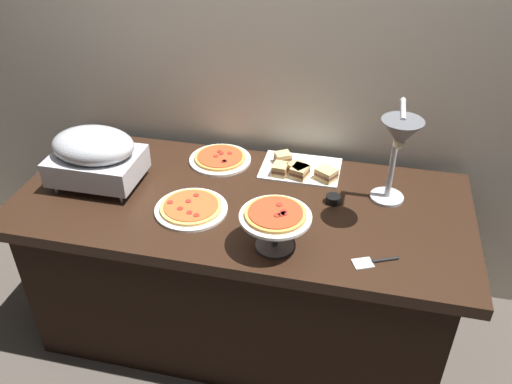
{
  "coord_description": "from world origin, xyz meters",
  "views": [
    {
      "loc": [
        0.47,
        -1.75,
        2.03
      ],
      "look_at": [
        0.07,
        0.0,
        0.81
      ],
      "focal_mm": 37.04,
      "sensor_mm": 36.0,
      "label": 1
    }
  ],
  "objects_px": {
    "pizza_plate_front": "(220,159)",
    "pizza_plate_raised_stand": "(275,219)",
    "sandwich_platter": "(300,169)",
    "pizza_plate_center": "(191,208)",
    "sauce_cup_far": "(333,199)",
    "sauce_cup_near": "(254,209)",
    "heat_lamp": "(399,141)",
    "chafing_dish": "(95,155)",
    "serving_spatula": "(374,262)"
  },
  "relations": [
    {
      "from": "pizza_plate_front",
      "to": "pizza_plate_raised_stand",
      "type": "relative_size",
      "value": 1.1
    },
    {
      "from": "pizza_plate_raised_stand",
      "to": "sandwich_platter",
      "type": "distance_m",
      "value": 0.54
    },
    {
      "from": "pizza_plate_center",
      "to": "sauce_cup_far",
      "type": "distance_m",
      "value": 0.59
    },
    {
      "from": "sauce_cup_near",
      "to": "pizza_plate_front",
      "type": "bearing_deg",
      "value": 124.51
    },
    {
      "from": "heat_lamp",
      "to": "sauce_cup_near",
      "type": "height_order",
      "value": "heat_lamp"
    },
    {
      "from": "sandwich_platter",
      "to": "pizza_plate_front",
      "type": "bearing_deg",
      "value": 176.46
    },
    {
      "from": "heat_lamp",
      "to": "sandwich_platter",
      "type": "xyz_separation_m",
      "value": [
        -0.39,
        0.26,
        -0.33
      ]
    },
    {
      "from": "heat_lamp",
      "to": "sauce_cup_far",
      "type": "bearing_deg",
      "value": 163.72
    },
    {
      "from": "pizza_plate_center",
      "to": "sauce_cup_near",
      "type": "bearing_deg",
      "value": 10.58
    },
    {
      "from": "sauce_cup_near",
      "to": "pizza_plate_center",
      "type": "bearing_deg",
      "value": -169.42
    },
    {
      "from": "chafing_dish",
      "to": "heat_lamp",
      "type": "bearing_deg",
      "value": 1.09
    },
    {
      "from": "pizza_plate_raised_stand",
      "to": "serving_spatula",
      "type": "bearing_deg",
      "value": -1.15
    },
    {
      "from": "heat_lamp",
      "to": "sandwich_platter",
      "type": "relative_size",
      "value": 1.29
    },
    {
      "from": "pizza_plate_center",
      "to": "heat_lamp",
      "type": "bearing_deg",
      "value": 9.11
    },
    {
      "from": "heat_lamp",
      "to": "serving_spatula",
      "type": "distance_m",
      "value": 0.45
    },
    {
      "from": "chafing_dish",
      "to": "pizza_plate_front",
      "type": "relative_size",
      "value": 1.29
    },
    {
      "from": "pizza_plate_center",
      "to": "pizza_plate_raised_stand",
      "type": "xyz_separation_m",
      "value": [
        0.38,
        -0.15,
        0.12
      ]
    },
    {
      "from": "heat_lamp",
      "to": "sauce_cup_far",
      "type": "height_order",
      "value": "heat_lamp"
    },
    {
      "from": "pizza_plate_raised_stand",
      "to": "sandwich_platter",
      "type": "relative_size",
      "value": 0.74
    },
    {
      "from": "heat_lamp",
      "to": "pizza_plate_front",
      "type": "relative_size",
      "value": 1.59
    },
    {
      "from": "heat_lamp",
      "to": "serving_spatula",
      "type": "xyz_separation_m",
      "value": [
        -0.04,
        -0.28,
        -0.35
      ]
    },
    {
      "from": "sauce_cup_near",
      "to": "chafing_dish",
      "type": "bearing_deg",
      "value": 175.63
    },
    {
      "from": "heat_lamp",
      "to": "pizza_plate_center",
      "type": "relative_size",
      "value": 1.54
    },
    {
      "from": "sauce_cup_near",
      "to": "serving_spatula",
      "type": "bearing_deg",
      "value": -22.29
    },
    {
      "from": "pizza_plate_center",
      "to": "sauce_cup_near",
      "type": "distance_m",
      "value": 0.26
    },
    {
      "from": "sandwich_platter",
      "to": "pizza_plate_center",
      "type": "bearing_deg",
      "value": -135.15
    },
    {
      "from": "pizza_plate_center",
      "to": "sauce_cup_near",
      "type": "xyz_separation_m",
      "value": [
        0.25,
        0.05,
        0.0
      ]
    },
    {
      "from": "sauce_cup_near",
      "to": "serving_spatula",
      "type": "height_order",
      "value": "sauce_cup_near"
    },
    {
      "from": "pizza_plate_raised_stand",
      "to": "sauce_cup_far",
      "type": "distance_m",
      "value": 0.39
    },
    {
      "from": "heat_lamp",
      "to": "pizza_plate_center",
      "type": "height_order",
      "value": "heat_lamp"
    },
    {
      "from": "pizza_plate_center",
      "to": "sauce_cup_near",
      "type": "relative_size",
      "value": 4.24
    },
    {
      "from": "chafing_dish",
      "to": "heat_lamp",
      "type": "xyz_separation_m",
      "value": [
        1.23,
        0.02,
        0.2
      ]
    },
    {
      "from": "chafing_dish",
      "to": "pizza_plate_front",
      "type": "height_order",
      "value": "chafing_dish"
    },
    {
      "from": "chafing_dish",
      "to": "pizza_plate_front",
      "type": "bearing_deg",
      "value": 33.71
    },
    {
      "from": "serving_spatula",
      "to": "heat_lamp",
      "type": "bearing_deg",
      "value": 82.71
    },
    {
      "from": "pizza_plate_front",
      "to": "serving_spatula",
      "type": "xyz_separation_m",
      "value": [
        0.73,
        -0.56,
        -0.01
      ]
    },
    {
      "from": "sandwich_platter",
      "to": "serving_spatula",
      "type": "relative_size",
      "value": 2.1
    },
    {
      "from": "serving_spatula",
      "to": "sandwich_platter",
      "type": "bearing_deg",
      "value": 123.46
    },
    {
      "from": "pizza_plate_front",
      "to": "sauce_cup_far",
      "type": "xyz_separation_m",
      "value": [
        0.55,
        -0.22,
        0.01
      ]
    },
    {
      "from": "sandwich_platter",
      "to": "sauce_cup_near",
      "type": "distance_m",
      "value": 0.36
    },
    {
      "from": "sandwich_platter",
      "to": "serving_spatula",
      "type": "distance_m",
      "value": 0.64
    },
    {
      "from": "sauce_cup_near",
      "to": "serving_spatula",
      "type": "relative_size",
      "value": 0.41
    },
    {
      "from": "pizza_plate_center",
      "to": "sandwich_platter",
      "type": "relative_size",
      "value": 0.84
    },
    {
      "from": "sauce_cup_far",
      "to": "pizza_plate_center",
      "type": "bearing_deg",
      "value": -161.39
    },
    {
      "from": "sauce_cup_near",
      "to": "serving_spatula",
      "type": "distance_m",
      "value": 0.53
    },
    {
      "from": "pizza_plate_front",
      "to": "sauce_cup_near",
      "type": "distance_m",
      "value": 0.44
    },
    {
      "from": "pizza_plate_front",
      "to": "chafing_dish",
      "type": "bearing_deg",
      "value": -146.29
    },
    {
      "from": "sandwich_platter",
      "to": "pizza_plate_raised_stand",
      "type": "bearing_deg",
      "value": -90.98
    },
    {
      "from": "chafing_dish",
      "to": "pizza_plate_center",
      "type": "height_order",
      "value": "chafing_dish"
    },
    {
      "from": "sauce_cup_far",
      "to": "sauce_cup_near",
      "type": "bearing_deg",
      "value": -155.27
    }
  ]
}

